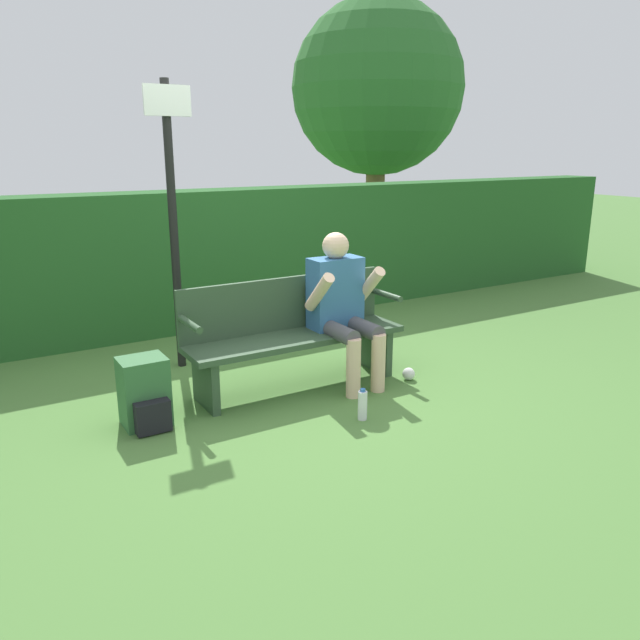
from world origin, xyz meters
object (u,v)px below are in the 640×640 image
water_bottle (362,405)px  signpost (173,212)px  backpack (145,394)px  tree (377,89)px  person_seated (342,302)px  park_bench (293,332)px

water_bottle → signpost: (-0.70, 1.71, 1.22)m
backpack → tree: 8.67m
person_seated → tree: size_ratio=0.27×
park_bench → person_seated: size_ratio=1.47×
person_seated → signpost: bearing=134.9°
backpack → signpost: signpost is taller
signpost → tree: tree is taller
person_seated → tree: 7.49m
park_bench → backpack: (-1.22, -0.14, -0.21)m
park_bench → person_seated: bearing=-17.2°
water_bottle → tree: 8.37m
tree → park_bench: bearing=-130.9°
backpack → water_bottle: backpack is taller
person_seated → tree: tree is taller
person_seated → signpost: size_ratio=0.51×
person_seated → backpack: (-1.59, -0.03, -0.43)m
backpack → signpost: 1.62m
signpost → person_seated: bearing=-45.1°
person_seated → backpack: bearing=-179.1°
person_seated → backpack: 1.65m
tree → signpost: bearing=-139.3°
park_bench → signpost: 1.39m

